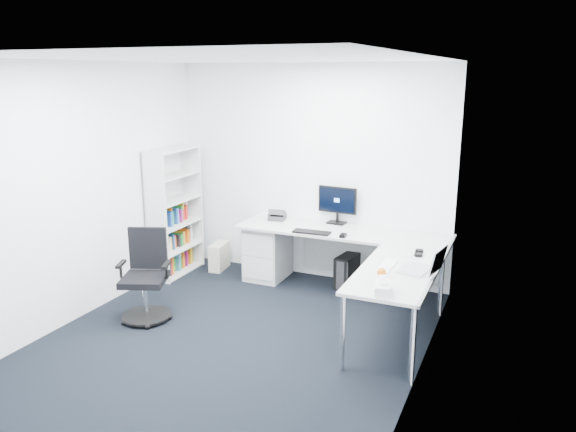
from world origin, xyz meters
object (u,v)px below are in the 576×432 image
at_px(laptop, 415,257).
at_px(l_desk, 332,269).
at_px(task_chair, 144,277).
at_px(bookshelf, 175,212).
at_px(monitor, 337,205).

bearing_deg(laptop, l_desk, 156.61).
height_order(task_chair, laptop, laptop).
xyz_separation_m(l_desk, bookshelf, (-2.17, 0.05, 0.45)).
bearing_deg(l_desk, task_chair, -141.27).
distance_m(l_desk, task_chair, 2.11).
bearing_deg(monitor, laptop, -42.40).
relative_size(bookshelf, monitor, 3.31).
xyz_separation_m(bookshelf, monitor, (2.01, 0.57, 0.16)).
xyz_separation_m(bookshelf, task_chair, (0.53, -1.37, -0.34)).
distance_m(bookshelf, task_chair, 1.51).
bearing_deg(bookshelf, laptop, -13.11).
distance_m(l_desk, bookshelf, 2.22).
relative_size(bookshelf, task_chair, 1.70).
relative_size(monitor, laptop, 1.36).
height_order(task_chair, monitor, monitor).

